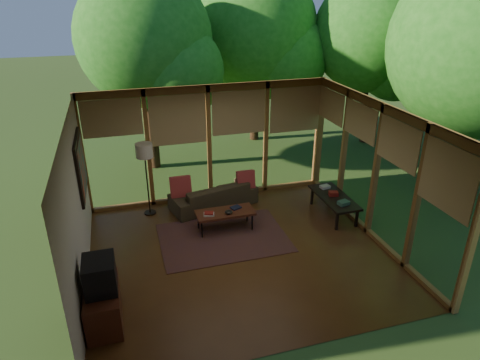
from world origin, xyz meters
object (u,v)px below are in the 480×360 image
object	(u,v)px
sofa	(214,195)
media_cabinet	(103,305)
floor_lamp	(145,155)
television	(100,275)
side_console	(334,198)
coffee_table	(225,213)

from	to	relation	value
sofa	media_cabinet	size ratio (longest dim) A/B	1.96
media_cabinet	floor_lamp	bearing A→B (deg)	73.16
television	side_console	size ratio (longest dim) A/B	0.39
media_cabinet	side_console	distance (m)	5.28
media_cabinet	television	xyz separation A→B (m)	(0.02, 0.00, 0.55)
media_cabinet	floor_lamp	world-z (taller)	floor_lamp
floor_lamp	side_console	world-z (taller)	floor_lamp
media_cabinet	television	size ratio (longest dim) A/B	1.82
television	floor_lamp	size ratio (longest dim) A/B	0.33
media_cabinet	television	bearing A→B (deg)	0.00
television	coffee_table	size ratio (longest dim) A/B	0.46
sofa	television	xyz separation A→B (m)	(-2.41, -3.17, 0.56)
coffee_table	sofa	bearing A→B (deg)	89.44
media_cabinet	coffee_table	distance (m)	3.20
television	coffee_table	distance (m)	3.21
sofa	television	bearing A→B (deg)	39.17
sofa	floor_lamp	size ratio (longest dim) A/B	1.19
television	coffee_table	world-z (taller)	television
media_cabinet	side_console	xyz separation A→B (m)	(4.87, 2.02, 0.11)
side_console	television	bearing A→B (deg)	-157.34
floor_lamp	coffee_table	size ratio (longest dim) A/B	1.38
television	media_cabinet	bearing A→B (deg)	180.00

